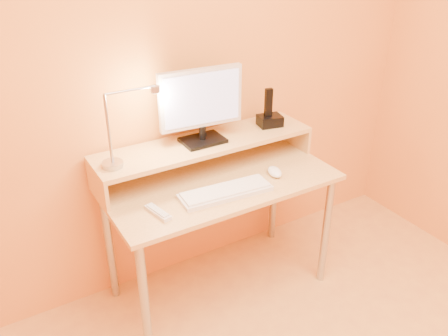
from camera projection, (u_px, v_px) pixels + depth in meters
wall_back at (188, 64)px, 2.42m from camera, size 3.00×0.04×2.50m
desk_leg_fl at (145, 303)px, 2.16m from camera, size 0.04×0.04×0.69m
desk_leg_fr at (326, 231)px, 2.66m from camera, size 0.04×0.04×0.69m
desk_leg_bl at (109, 246)px, 2.54m from camera, size 0.04×0.04×0.69m
desk_leg_br at (274, 192)px, 3.04m from camera, size 0.04×0.04×0.69m
desk_lower at (220, 182)px, 2.43m from camera, size 1.20×0.60×0.02m
shelf_riser_left at (97, 185)px, 2.24m from camera, size 0.02×0.30×0.14m
shelf_riser_right at (293, 134)px, 2.78m from camera, size 0.02×0.30×0.14m
desk_shelf at (205, 143)px, 2.47m from camera, size 1.20×0.30×0.02m
monitor_foot at (203, 140)px, 2.45m from camera, size 0.22×0.16×0.02m
monitor_neck at (203, 133)px, 2.43m from camera, size 0.04×0.04×0.07m
monitor_panel at (201, 98)px, 2.35m from camera, size 0.44×0.07×0.30m
monitor_back at (199, 97)px, 2.37m from camera, size 0.40×0.04×0.26m
monitor_screen at (203, 99)px, 2.34m from camera, size 0.40×0.04×0.26m
lamp_base at (113, 164)px, 2.20m from camera, size 0.10×0.10×0.02m
lamp_post at (108, 130)px, 2.12m from camera, size 0.01×0.01×0.33m
lamp_arm at (130, 90)px, 2.10m from camera, size 0.24×0.01×0.01m
lamp_head at (155, 89)px, 2.16m from camera, size 0.04×0.04×0.03m
lamp_bulb at (155, 92)px, 2.17m from camera, size 0.03×0.03×0.00m
phone_dock at (270, 121)px, 2.64m from camera, size 0.15×0.12×0.06m
phone_handset at (268, 103)px, 2.58m from camera, size 0.04×0.03×0.16m
phone_led at (282, 122)px, 2.62m from camera, size 0.01×0.00×0.04m
keyboard at (226, 192)px, 2.29m from camera, size 0.47×0.18×0.02m
mouse at (275, 172)px, 2.46m from camera, size 0.09×0.13×0.04m
remote_control at (158, 212)px, 2.14m from camera, size 0.07×0.16×0.02m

